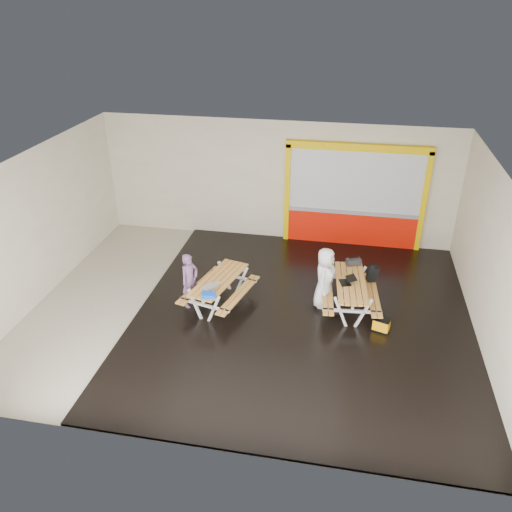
% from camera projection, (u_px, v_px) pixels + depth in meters
% --- Properties ---
extents(room, '(10.02, 8.02, 3.52)m').
position_uv_depth(room, '(248.00, 245.00, 11.02)').
color(room, '#B8AF9C').
rests_on(room, ground).
extents(deck, '(7.50, 7.98, 0.05)m').
position_uv_depth(deck, '(302.00, 317.00, 11.63)').
color(deck, black).
rests_on(deck, room).
extents(kiosk, '(3.88, 0.16, 3.00)m').
position_uv_depth(kiosk, '(354.00, 198.00, 14.21)').
color(kiosk, red).
rests_on(kiosk, room).
extents(picnic_table_left, '(1.66, 2.09, 0.74)m').
position_uv_depth(picnic_table_left, '(219.00, 285.00, 11.82)').
color(picnic_table_left, gold).
rests_on(picnic_table_left, deck).
extents(picnic_table_right, '(1.44, 1.99, 0.75)m').
position_uv_depth(picnic_table_right, '(350.00, 289.00, 11.66)').
color(picnic_table_right, gold).
rests_on(picnic_table_right, deck).
extents(person_left, '(0.51, 0.57, 1.31)m').
position_uv_depth(person_left, '(190.00, 280.00, 11.61)').
color(person_left, '#6B4970').
rests_on(person_left, deck).
extents(person_right, '(0.59, 0.79, 1.47)m').
position_uv_depth(person_right, '(325.00, 278.00, 11.67)').
color(person_right, white).
rests_on(person_right, deck).
extents(laptop_left, '(0.49, 0.47, 0.16)m').
position_uv_depth(laptop_left, '(211.00, 286.00, 11.35)').
color(laptop_left, silver).
rests_on(laptop_left, picnic_table_left).
extents(laptop_right, '(0.42, 0.40, 0.15)m').
position_uv_depth(laptop_right, '(347.00, 281.00, 11.52)').
color(laptop_right, black).
rests_on(laptop_right, picnic_table_right).
extents(blue_pouch, '(0.32, 0.25, 0.09)m').
position_uv_depth(blue_pouch, '(208.00, 295.00, 11.05)').
color(blue_pouch, blue).
rests_on(blue_pouch, picnic_table_left).
extents(toolbox, '(0.38, 0.28, 0.20)m').
position_uv_depth(toolbox, '(354.00, 262.00, 12.25)').
color(toolbox, black).
rests_on(toolbox, picnic_table_right).
extents(backpack, '(0.28, 0.22, 0.42)m').
position_uv_depth(backpack, '(373.00, 273.00, 12.06)').
color(backpack, black).
rests_on(backpack, picnic_table_right).
extents(dark_case, '(0.36, 0.29, 0.13)m').
position_uv_depth(dark_case, '(333.00, 309.00, 11.77)').
color(dark_case, black).
rests_on(dark_case, deck).
extents(fluke_bag, '(0.41, 0.33, 0.31)m').
position_uv_depth(fluke_bag, '(381.00, 325.00, 11.07)').
color(fluke_bag, black).
rests_on(fluke_bag, deck).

